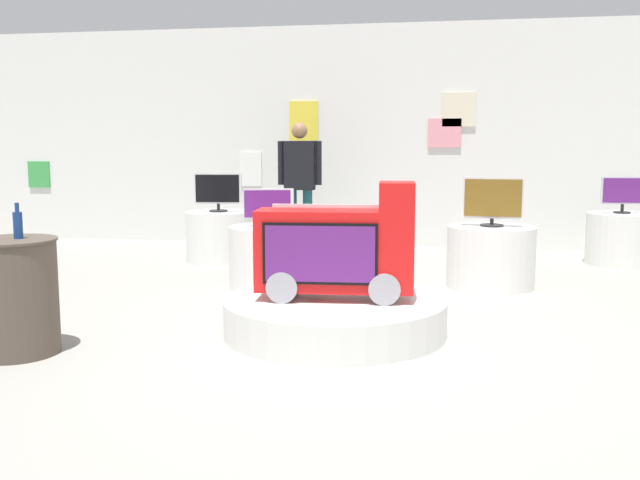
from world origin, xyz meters
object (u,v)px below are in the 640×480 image
Objects in this scene: display_pedestal_center_rear at (491,257)px; bottle_on_side_table at (18,224)px; tv_on_far_right at (623,193)px; tv_on_right_rear at (268,205)px; display_pedestal_left_rear at (219,237)px; novelty_firetruck_tv at (338,251)px; display_pedestal_right_rear at (269,257)px; tv_on_left_rear at (218,191)px; tv_on_center_rear at (493,200)px; main_display_pedestal at (335,316)px; shopper_browsing_near_truck at (300,178)px; side_table_round at (14,295)px; display_pedestal_far_right at (620,239)px.

display_pedestal_center_rear is 4.35m from bottle_on_side_table.
display_pedestal_center_rear is at bearing -134.21° from tv_on_far_right.
display_pedestal_left_rear is at bearing 124.78° from tv_on_right_rear.
tv_on_right_rear is at bearing 120.04° from novelty_firetruck_tv.
tv_on_far_right reaches higher than tv_on_right_rear.
display_pedestal_right_rear is at bearing 66.19° from bottle_on_side_table.
tv_on_left_rear is at bearing -172.39° from tv_on_far_right.
main_display_pedestal is at bearing -121.95° from tv_on_center_rear.
tv_on_far_right is at bearing -1.70° from shopper_browsing_near_truck.
tv_on_right_rear is (0.97, -1.39, 0.51)m from display_pedestal_left_rear.
display_pedestal_right_rear is 0.47× the size of shopper_browsing_near_truck.
side_table_round is at bearing -92.30° from display_pedestal_left_rear.
display_pedestal_center_rear and display_pedestal_far_right have the same top height.
tv_on_center_rear reaches higher than tv_on_left_rear.
tv_on_left_rear is 3.85m from bottle_on_side_table.
display_pedestal_left_rear is (-1.88, 3.00, 0.17)m from main_display_pedestal.
bottle_on_side_table reaches higher than display_pedestal_center_rear.
shopper_browsing_near_truck is at bearing 142.72° from display_pedestal_center_rear.
main_display_pedestal is 2.23m from side_table_round.
tv_on_right_rear is at bearing -169.59° from display_pedestal_center_rear.
bottle_on_side_table is (-3.24, -2.85, 0.02)m from tv_on_center_rear.
tv_on_center_rear reaches higher than display_pedestal_far_right.
display_pedestal_center_rear is 3.59× the size of bottle_on_side_table.
display_pedestal_left_rear is at bearing 88.27° from bottle_on_side_table.
novelty_firetruck_tv reaches higher than display_pedestal_far_right.
display_pedestal_left_rear is at bearing 162.19° from tv_on_center_rear.
bottle_on_side_table is (-1.99, -0.85, 0.74)m from main_display_pedestal.
tv_on_left_rear is 0.71× the size of display_pedestal_right_rear.
main_display_pedestal is 6.92× the size of bottle_on_side_table.
novelty_firetruck_tv is at bearing -60.05° from display_pedestal_right_rear.
novelty_firetruck_tv is at bearing -59.96° from tv_on_right_rear.
side_table_round is (-2.06, -0.87, -0.22)m from novelty_firetruck_tv.
side_table_round is 4.76m from shopper_browsing_near_truck.
main_display_pedestal is 1.41× the size of novelty_firetruck_tv.
shopper_browsing_near_truck reaches higher than tv_on_left_rear.
novelty_firetruck_tv is 1.37× the size of display_pedestal_center_rear.
novelty_firetruck_tv is 2.46× the size of tv_on_right_rear.
shopper_browsing_near_truck is (0.84, 0.74, 0.12)m from tv_on_left_rear.
tv_on_right_rear is 0.96× the size of tv_on_far_right.
tv_on_far_right is 0.30× the size of shopper_browsing_near_truck.
display_pedestal_right_rear is 4.24m from display_pedestal_far_right.
shopper_browsing_near_truck is (-0.13, 2.13, 0.68)m from display_pedestal_right_rear.
display_pedestal_left_rear is 4.77m from tv_on_far_right.
novelty_firetruck_tv is at bearing -57.70° from display_pedestal_left_rear.
display_pedestal_left_rear is 0.99× the size of display_pedestal_right_rear.
tv_on_left_rear is at bearing 87.71° from side_table_round.
tv_on_center_rear is at bearing -37.34° from shopper_browsing_near_truck.
display_pedestal_center_rear is 1.10× the size of side_table_round.
tv_on_center_rear reaches higher than tv_on_right_rear.
display_pedestal_left_rear is 1.77m from tv_on_right_rear.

